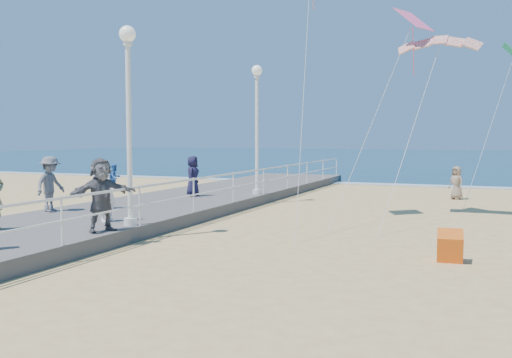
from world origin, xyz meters
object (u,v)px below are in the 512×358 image
at_px(lamp_post_mid, 129,104).
at_px(toddler_held, 115,178).
at_px(beach_walker_c, 456,183).
at_px(box_kite, 450,249).
at_px(lamp_post_far, 257,116).
at_px(woman_holding_toddler, 108,193).
at_px(spectator_5, 101,195).
at_px(spectator_7, 100,187).
at_px(spectator_4, 193,176).
at_px(spectator_2, 50,184).

xyz_separation_m(lamp_post_mid, toddler_held, (-0.83, 0.47, -2.02)).
bearing_deg(beach_walker_c, box_kite, -50.26).
distance_m(lamp_post_far, woman_holding_toddler, 9.07).
height_order(lamp_post_far, beach_walker_c, lamp_post_far).
relative_size(woman_holding_toddler, spectator_5, 0.88).
relative_size(woman_holding_toddler, box_kite, 2.74).
bearing_deg(spectator_5, spectator_7, 65.87).
bearing_deg(box_kite, spectator_5, -174.37).
height_order(lamp_post_far, spectator_5, lamp_post_far).
distance_m(woman_holding_toddler, beach_walker_c, 16.08).
relative_size(lamp_post_mid, box_kite, 8.87).
xyz_separation_m(lamp_post_far, box_kite, (8.18, -8.57, -3.36)).
xyz_separation_m(woman_holding_toddler, spectator_7, (-2.00, 2.25, -0.10)).
bearing_deg(spectator_5, beach_walker_c, 0.65).
bearing_deg(spectator_7, woman_holding_toddler, -151.93).
relative_size(toddler_held, spectator_4, 0.48).
xyz_separation_m(spectator_2, spectator_5, (3.94, -2.54, 0.05)).
bearing_deg(spectator_2, woman_holding_toddler, -110.39).
distance_m(woman_holding_toddler, toddler_held, 0.47).
bearing_deg(lamp_post_mid, box_kite, 3.03).
bearing_deg(lamp_post_mid, beach_walker_c, 61.40).
bearing_deg(spectator_7, toddler_held, -147.90).
distance_m(lamp_post_far, spectator_5, 10.37).
bearing_deg(toddler_held, box_kite, -79.61).
bearing_deg(spectator_7, lamp_post_mid, -144.34).
bearing_deg(woman_holding_toddler, beach_walker_c, -21.60).
bearing_deg(woman_holding_toddler, toddler_held, -34.40).
relative_size(spectator_4, spectator_5, 0.87).
height_order(lamp_post_mid, toddler_held, lamp_post_mid).
height_order(spectator_2, beach_walker_c, spectator_2).
xyz_separation_m(lamp_post_far, spectator_5, (-0.09, -10.11, -2.32)).
distance_m(toddler_held, spectator_2, 3.37).
height_order(spectator_5, beach_walker_c, spectator_5).
xyz_separation_m(spectator_2, spectator_4, (1.94, 5.87, -0.07)).
distance_m(toddler_held, box_kite, 9.11).
relative_size(spectator_5, spectator_7, 1.31).
distance_m(spectator_2, box_kite, 12.29).
xyz_separation_m(toddler_held, beach_walker_c, (8.41, 13.45, -0.90)).
xyz_separation_m(spectator_4, spectator_7, (-0.89, -4.73, -0.09)).
bearing_deg(beach_walker_c, spectator_7, -95.76).
bearing_deg(box_kite, spectator_2, 170.42).
bearing_deg(lamp_post_far, spectator_4, -140.83).
bearing_deg(spectator_2, lamp_post_far, -28.45).
distance_m(spectator_7, box_kite, 11.40).
distance_m(spectator_5, beach_walker_c, 16.88).
distance_m(lamp_post_mid, beach_walker_c, 16.11).
xyz_separation_m(spectator_4, box_kite, (10.27, -6.86, -0.91)).
distance_m(spectator_4, box_kite, 12.39).
relative_size(lamp_post_far, spectator_4, 3.28).
xyz_separation_m(woman_holding_toddler, spectator_4, (-1.11, 6.98, -0.01)).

